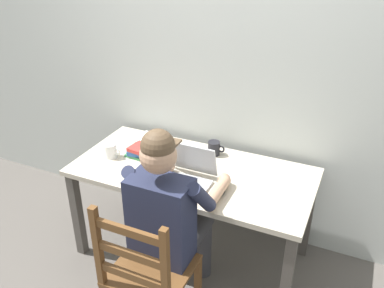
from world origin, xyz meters
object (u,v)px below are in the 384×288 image
wooden_chair (147,275)px  laptop (186,174)px  desk (192,181)px  coffee_mug_white (111,151)px  book_stack_main (142,152)px  computer_mouse (220,191)px  coffee_mug_dark (214,148)px  seated_person (170,212)px

wooden_chair → laptop: 0.66m
desk → wooden_chair: size_ratio=1.66×
desk → wooden_chair: wooden_chair is taller
coffee_mug_white → book_stack_main: coffee_mug_white is taller
computer_mouse → book_stack_main: size_ratio=0.48×
desk → coffee_mug_white: (-0.58, -0.08, 0.13)m
computer_mouse → coffee_mug_dark: size_ratio=0.81×
coffee_mug_white → coffee_mug_dark: 0.72m
desk → book_stack_main: (-0.39, 0.01, 0.12)m
laptop → coffee_mug_white: laptop is taller
laptop → coffee_mug_white: 0.61m
wooden_chair → laptop: (-0.05, 0.59, 0.29)m
laptop → computer_mouse: (0.24, -0.04, -0.04)m
coffee_mug_dark → laptop: bearing=-94.5°
coffee_mug_dark → seated_person: bearing=-88.8°
book_stack_main → coffee_mug_dark: bearing=28.2°
laptop → desk: bearing=98.3°
laptop → book_stack_main: 0.44m
wooden_chair → seated_person: bearing=90.0°
seated_person → laptop: (-0.05, 0.31, 0.07)m
wooden_chair → laptop: size_ratio=2.89×
coffee_mug_white → laptop: bearing=-6.2°
seated_person → coffee_mug_dark: (-0.02, 0.70, 0.06)m
seated_person → wooden_chair: seated_person is taller
laptop → coffee_mug_dark: size_ratio=2.67×
seated_person → coffee_mug_white: seated_person is taller
desk → book_stack_main: bearing=177.8°
coffee_mug_dark → coffee_mug_white: bearing=-152.6°
coffee_mug_white → book_stack_main: 0.21m
coffee_mug_white → book_stack_main: (0.19, 0.09, -0.01)m
computer_mouse → desk: bearing=145.6°
seated_person → coffee_mug_dark: size_ratio=10.16×
laptop → computer_mouse: 0.25m
wooden_chair → laptop: bearing=94.5°
laptop → coffee_mug_white: size_ratio=2.63×
book_stack_main → computer_mouse: bearing=-16.6°
coffee_mug_white → coffee_mug_dark: coffee_mug_white is taller
seated_person → computer_mouse: 0.34m
desk → book_stack_main: book_stack_main is taller
laptop → coffee_mug_white: (-0.61, 0.07, -0.00)m
coffee_mug_dark → book_stack_main: (-0.44, -0.24, -0.01)m
wooden_chair → coffee_mug_white: 0.97m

